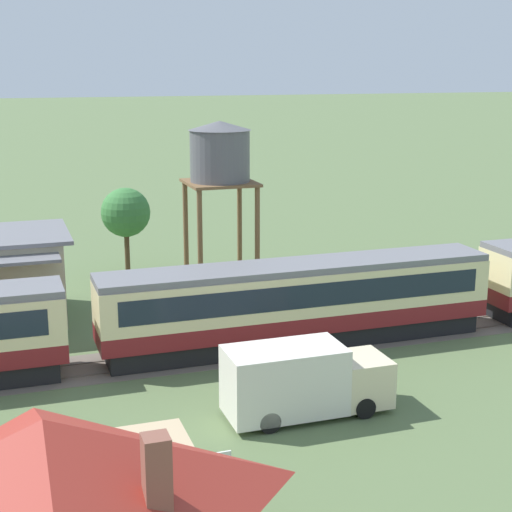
{
  "coord_description": "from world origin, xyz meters",
  "views": [
    {
      "loc": [
        -33.02,
        -31.53,
        12.77
      ],
      "look_at": [
        -20.61,
        5.32,
        3.28
      ],
      "focal_mm": 55.0,
      "sensor_mm": 36.0,
      "label": 1
    }
  ],
  "objects_px": {
    "passenger_train": "(304,299)",
    "delivery_truck_cream": "(302,380)",
    "water_tower": "(220,157)",
    "yard_tree_0": "(126,213)"
  },
  "relations": [
    {
      "from": "delivery_truck_cream",
      "to": "passenger_train",
      "type": "bearing_deg",
      "value": 67.81
    },
    {
      "from": "delivery_truck_cream",
      "to": "water_tower",
      "type": "bearing_deg",
      "value": 84.6
    },
    {
      "from": "passenger_train",
      "to": "delivery_truck_cream",
      "type": "bearing_deg",
      "value": -112.19
    },
    {
      "from": "passenger_train",
      "to": "yard_tree_0",
      "type": "height_order",
      "value": "yard_tree_0"
    },
    {
      "from": "water_tower",
      "to": "passenger_train",
      "type": "bearing_deg",
      "value": -81.27
    },
    {
      "from": "delivery_truck_cream",
      "to": "yard_tree_0",
      "type": "distance_m",
      "value": 22.66
    },
    {
      "from": "water_tower",
      "to": "yard_tree_0",
      "type": "relative_size",
      "value": 1.8
    },
    {
      "from": "passenger_train",
      "to": "yard_tree_0",
      "type": "distance_m",
      "value": 16.32
    },
    {
      "from": "water_tower",
      "to": "delivery_truck_cream",
      "type": "bearing_deg",
      "value": -95.4
    },
    {
      "from": "passenger_train",
      "to": "water_tower",
      "type": "height_order",
      "value": "water_tower"
    }
  ]
}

